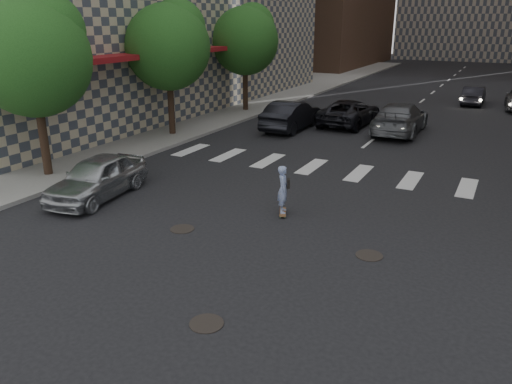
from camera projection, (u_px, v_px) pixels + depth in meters
ground at (220, 261)px, 12.63m from camera, size 160.00×160.00×0.00m
sidewalk_left at (191, 103)px, 35.65m from camera, size 13.00×80.00×0.15m
tree_a at (35, 52)px, 17.81m from camera, size 4.20×4.20×6.60m
tree_b at (170, 43)px, 24.53m from camera, size 4.20×4.20×6.60m
tree_c at (247, 38)px, 31.24m from camera, size 4.20×4.20×6.60m
manhole_a at (207, 323)px, 10.01m from camera, size 0.70×0.70×0.02m
manhole_b at (182, 229)px, 14.50m from camera, size 0.70×0.70×0.02m
manhole_c at (369, 255)px, 12.88m from camera, size 0.70×0.70×0.02m
skateboarder at (283, 189)px, 15.33m from camera, size 0.54×0.81×1.58m
silver_sedan at (97, 177)px, 16.86m from camera, size 2.20×4.37×1.43m
traffic_car_a at (291, 115)px, 27.22m from camera, size 1.72×4.80×1.57m
traffic_car_b at (400, 118)px, 26.35m from camera, size 2.32×5.59×1.62m
traffic_car_c at (349, 112)px, 28.46m from camera, size 2.62×5.26×1.43m
traffic_car_e at (474, 95)px, 35.20m from camera, size 1.39×3.91×1.29m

